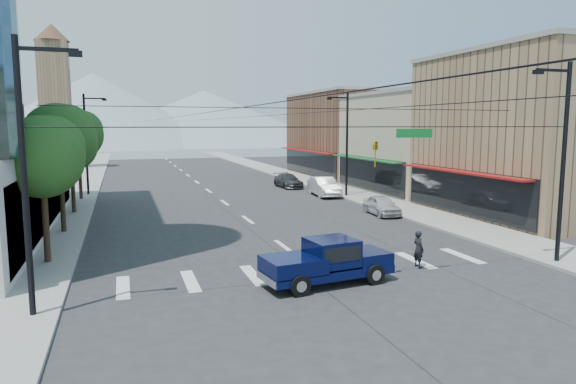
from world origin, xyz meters
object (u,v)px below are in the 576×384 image
parked_car_mid (324,187)px  parked_car_far (288,181)px  pickup_truck (327,261)px  parked_car_near (382,205)px  pedestrian (418,249)px

parked_car_mid → parked_car_far: size_ratio=1.09×
parked_car_mid → parked_car_far: parked_car_mid is taller
parked_car_far → pickup_truck: bearing=-107.8°
parked_car_near → parked_car_mid: 10.25m
pickup_truck → parked_car_near: 16.55m
pedestrian → parked_car_far: 29.89m
pickup_truck → parked_car_mid: 25.50m
pickup_truck → parked_car_mid: pickup_truck is taller
pedestrian → pickup_truck: bearing=94.7°
pedestrian → parked_car_near: 13.39m
pedestrian → parked_car_mid: bearing=-18.3°
parked_car_mid → parked_car_far: (-1.09, 6.97, -0.16)m
pickup_truck → pedestrian: 4.88m
pickup_truck → pedestrian: size_ratio=3.36×
parked_car_near → parked_car_far: 17.27m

